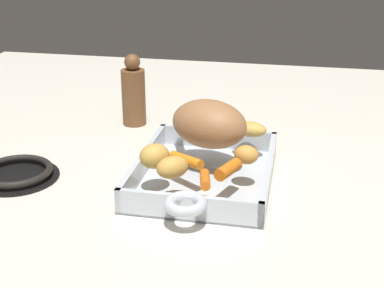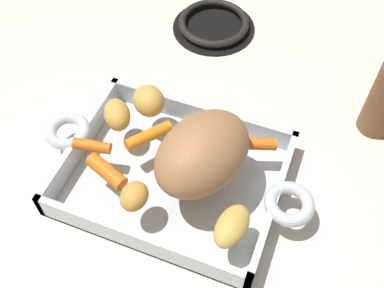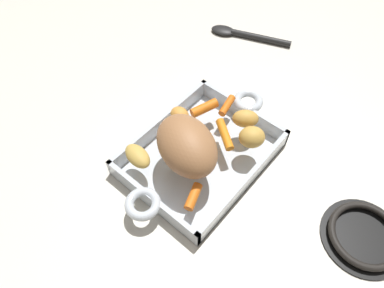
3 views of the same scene
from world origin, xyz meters
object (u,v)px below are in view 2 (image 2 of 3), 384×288
(pork_roast, at_px, (201,156))
(potato_golden_small, at_px, (232,226))
(baby_carrot_center_left, at_px, (92,146))
(potato_golden_large, at_px, (134,196))
(baby_carrot_southeast, at_px, (107,171))
(stove_burner_rear, at_px, (214,24))
(baby_carrot_northwest, at_px, (258,144))
(potato_halved, at_px, (117,115))
(potato_near_roast, at_px, (149,101))
(roasting_dish, at_px, (173,175))
(baby_carrot_northeast, at_px, (149,136))

(pork_roast, relative_size, potato_golden_small, 2.28)
(baby_carrot_center_left, relative_size, potato_golden_large, 1.25)
(pork_roast, distance_m, potato_golden_small, 0.09)
(baby_carrot_southeast, xyz_separation_m, stove_burner_rear, (0.01, 0.38, -0.05))
(stove_burner_rear, bearing_deg, baby_carrot_center_left, -98.58)
(baby_carrot_center_left, bearing_deg, stove_burner_rear, 81.42)
(potato_golden_large, bearing_deg, baby_carrot_southeast, 155.71)
(baby_carrot_northwest, bearing_deg, pork_roast, -129.91)
(baby_carrot_northwest, bearing_deg, potato_halved, -171.30)
(potato_near_roast, bearing_deg, pork_roast, -35.09)
(stove_burner_rear, bearing_deg, potato_golden_small, -67.75)
(roasting_dish, xyz_separation_m, baby_carrot_northwest, (0.10, 0.06, 0.04))
(baby_carrot_northwest, bearing_deg, baby_carrot_northeast, -164.06)
(potato_halved, bearing_deg, baby_carrot_southeast, -72.81)
(roasting_dish, relative_size, baby_carrot_southeast, 6.61)
(roasting_dish, height_order, baby_carrot_northeast, baby_carrot_northeast)
(roasting_dish, xyz_separation_m, potato_near_roast, (-0.07, 0.07, 0.05))
(pork_roast, distance_m, baby_carrot_southeast, 0.13)
(baby_carrot_center_left, relative_size, potato_halved, 0.97)
(potato_near_roast, distance_m, stove_burner_rear, 0.26)
(pork_roast, distance_m, potato_halved, 0.15)
(potato_golden_large, bearing_deg, baby_carrot_northwest, 49.14)
(pork_roast, height_order, potato_halved, pork_roast)
(baby_carrot_northwest, bearing_deg, baby_carrot_center_left, -157.99)
(baby_carrot_northeast, distance_m, potato_golden_large, 0.10)
(stove_burner_rear, bearing_deg, baby_carrot_southeast, -92.14)
(potato_golden_small, bearing_deg, potato_halved, 153.30)
(baby_carrot_northeast, bearing_deg, baby_carrot_southeast, -109.54)
(baby_carrot_center_left, xyz_separation_m, potato_golden_large, (0.09, -0.05, 0.01))
(pork_roast, relative_size, potato_golden_large, 3.41)
(roasting_dish, distance_m, stove_burner_rear, 0.33)
(pork_roast, bearing_deg, baby_carrot_southeast, -157.65)
(baby_carrot_northwest, bearing_deg, roasting_dish, -147.05)
(potato_golden_large, bearing_deg, potato_golden_small, 2.79)
(baby_carrot_northeast, bearing_deg, stove_burner_rear, 92.25)
(pork_roast, bearing_deg, baby_carrot_northwest, 50.09)
(roasting_dish, xyz_separation_m, baby_carrot_northeast, (-0.04, 0.02, 0.04))
(baby_carrot_center_left, bearing_deg, potato_golden_small, -12.49)
(potato_golden_small, bearing_deg, roasting_dish, 147.35)
(roasting_dish, distance_m, potato_golden_small, 0.13)
(baby_carrot_southeast, relative_size, potato_golden_large, 1.43)
(pork_roast, bearing_deg, potato_golden_large, -131.77)
(pork_roast, xyz_separation_m, potato_halved, (-0.14, 0.04, -0.02))
(pork_roast, relative_size, baby_carrot_northwest, 2.84)
(baby_carrot_northeast, xyz_separation_m, potato_near_roast, (-0.02, 0.05, 0.01))
(baby_carrot_southeast, bearing_deg, potato_near_roast, 87.43)
(baby_carrot_northwest, bearing_deg, potato_golden_small, -87.51)
(baby_carrot_center_left, xyz_separation_m, baby_carrot_southeast, (0.04, -0.03, 0.00))
(baby_carrot_center_left, relative_size, stove_burner_rear, 0.34)
(baby_carrot_center_left, height_order, baby_carrot_northwest, baby_carrot_northwest)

